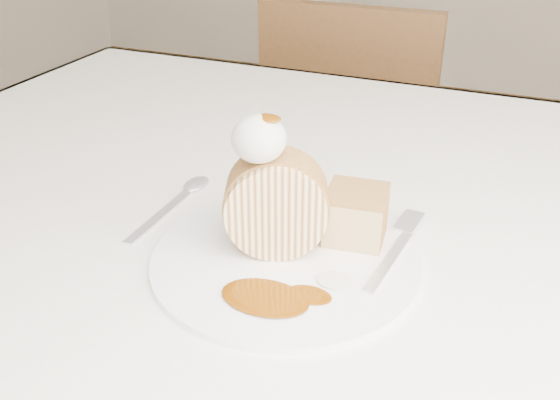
% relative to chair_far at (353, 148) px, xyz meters
% --- Properties ---
extents(table, '(1.40, 0.90, 0.75)m').
position_rel_chair_far_xyz_m(table, '(0.20, -0.72, 0.18)').
color(table, silver).
rests_on(table, ground).
extents(chair_far, '(0.40, 0.40, 0.85)m').
position_rel_chair_far_xyz_m(chair_far, '(0.00, 0.00, 0.00)').
color(chair_far, brown).
rests_on(chair_far, ground).
extents(plate, '(0.30, 0.30, 0.01)m').
position_rel_chair_far_xyz_m(plate, '(0.18, -0.89, 0.27)').
color(plate, white).
rests_on(plate, table).
extents(roulade_slice, '(0.11, 0.09, 0.10)m').
position_rel_chair_far_xyz_m(roulade_slice, '(0.16, -0.88, 0.32)').
color(roulade_slice, '#FEECB1').
rests_on(roulade_slice, plate).
extents(cake_chunk, '(0.07, 0.06, 0.05)m').
position_rel_chair_far_xyz_m(cake_chunk, '(0.23, -0.83, 0.30)').
color(cake_chunk, '#BD7F47').
rests_on(cake_chunk, plate).
extents(whipped_cream, '(0.05, 0.05, 0.05)m').
position_rel_chair_far_xyz_m(whipped_cream, '(0.15, -0.89, 0.40)').
color(whipped_cream, white).
rests_on(whipped_cream, roulade_slice).
extents(caramel_drizzle, '(0.03, 0.02, 0.01)m').
position_rel_chair_far_xyz_m(caramel_drizzle, '(0.16, -0.89, 0.42)').
color(caramel_drizzle, '#693304').
rests_on(caramel_drizzle, whipped_cream).
extents(caramel_pool, '(0.09, 0.06, 0.00)m').
position_rel_chair_far_xyz_m(caramel_pool, '(0.19, -0.96, 0.28)').
color(caramel_pool, '#693304').
rests_on(caramel_pool, plate).
extents(fork, '(0.04, 0.16, 0.00)m').
position_rel_chair_far_xyz_m(fork, '(0.28, -0.86, 0.28)').
color(fork, silver).
rests_on(fork, plate).
extents(spoon, '(0.02, 0.16, 0.00)m').
position_rel_chair_far_xyz_m(spoon, '(0.01, -0.86, 0.27)').
color(spoon, silver).
rests_on(spoon, table).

